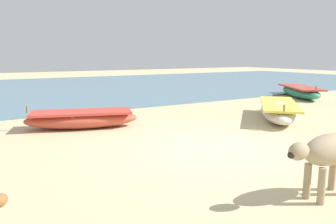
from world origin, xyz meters
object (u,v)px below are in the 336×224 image
fishing_boat_2 (82,119)px  fishing_boat_3 (279,110)px  fishing_boat_4 (300,92)px  cow_adult_dun (327,152)px

fishing_boat_2 → fishing_boat_3: 6.57m
fishing_boat_4 → fishing_boat_3: bearing=-26.7°
cow_adult_dun → fishing_boat_2: bearing=-76.7°
fishing_boat_4 → cow_adult_dun: 13.18m
fishing_boat_2 → fishing_boat_4: bearing=-154.9°
fishing_boat_2 → cow_adult_dun: (1.65, -6.88, 0.44)m
fishing_boat_4 → fishing_boat_2: bearing=-51.4°
cow_adult_dun → fishing_boat_3: bearing=-133.9°
fishing_boat_2 → fishing_boat_3: (6.23, -2.09, 0.02)m
fishing_boat_3 → fishing_boat_4: 6.66m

